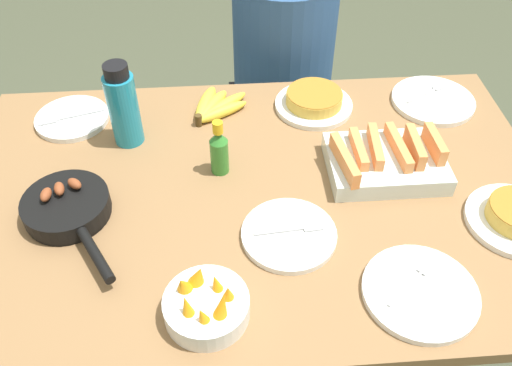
% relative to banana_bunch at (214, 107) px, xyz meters
% --- Properties ---
extents(ground_plane, '(14.00, 14.00, 0.00)m').
position_rel_banana_bunch_xyz_m(ground_plane, '(0.10, -0.34, -0.80)').
color(ground_plane, '#474C38').
extents(dining_table, '(1.51, 0.97, 0.78)m').
position_rel_banana_bunch_xyz_m(dining_table, '(0.10, -0.34, -0.12)').
color(dining_table, olive).
rests_on(dining_table, ground_plane).
extents(banana_bunch, '(0.18, 0.18, 0.04)m').
position_rel_banana_bunch_xyz_m(banana_bunch, '(0.00, 0.00, 0.00)').
color(banana_bunch, yellow).
rests_on(banana_bunch, dining_table).
extents(melon_tray, '(0.30, 0.22, 0.10)m').
position_rel_banana_bunch_xyz_m(melon_tray, '(0.44, -0.29, 0.02)').
color(melon_tray, silver).
rests_on(melon_tray, dining_table).
extents(skillet, '(0.25, 0.34, 0.08)m').
position_rel_banana_bunch_xyz_m(skillet, '(-0.36, -0.39, 0.01)').
color(skillet, black).
rests_on(skillet, dining_table).
extents(frittata_plate_center, '(0.23, 0.23, 0.05)m').
position_rel_banana_bunch_xyz_m(frittata_plate_center, '(0.30, 0.00, 0.00)').
color(frittata_plate_center, white).
rests_on(frittata_plate_center, dining_table).
extents(empty_plate_near_front, '(0.21, 0.21, 0.02)m').
position_rel_banana_bunch_xyz_m(empty_plate_near_front, '(-0.41, -0.01, -0.01)').
color(empty_plate_near_front, white).
rests_on(empty_plate_near_front, dining_table).
extents(empty_plate_far_left, '(0.25, 0.25, 0.02)m').
position_rel_banana_bunch_xyz_m(empty_plate_far_left, '(0.42, -0.68, -0.01)').
color(empty_plate_far_left, white).
rests_on(empty_plate_far_left, dining_table).
extents(empty_plate_far_right, '(0.25, 0.25, 0.02)m').
position_rel_banana_bunch_xyz_m(empty_plate_far_right, '(0.66, -0.00, -0.01)').
color(empty_plate_far_right, white).
rests_on(empty_plate_far_right, dining_table).
extents(empty_plate_mid_edge, '(0.22, 0.22, 0.02)m').
position_rel_banana_bunch_xyz_m(empty_plate_mid_edge, '(0.16, -0.50, -0.01)').
color(empty_plate_mid_edge, white).
rests_on(empty_plate_mid_edge, dining_table).
extents(fruit_bowl_mango, '(0.18, 0.18, 0.11)m').
position_rel_banana_bunch_xyz_m(fruit_bowl_mango, '(-0.03, -0.69, 0.01)').
color(fruit_bowl_mango, white).
rests_on(fruit_bowl_mango, dining_table).
extents(water_bottle, '(0.08, 0.08, 0.24)m').
position_rel_banana_bunch_xyz_m(water_bottle, '(-0.24, -0.11, 0.10)').
color(water_bottle, teal).
rests_on(water_bottle, dining_table).
extents(hot_sauce_bottle, '(0.05, 0.05, 0.16)m').
position_rel_banana_bunch_xyz_m(hot_sauce_bottle, '(0.01, -0.26, 0.05)').
color(hot_sauce_bottle, '#337F2D').
rests_on(hot_sauce_bottle, dining_table).
extents(person_figure, '(0.40, 0.40, 1.25)m').
position_rel_banana_bunch_xyz_m(person_figure, '(0.26, 0.41, -0.28)').
color(person_figure, black).
rests_on(person_figure, ground_plane).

